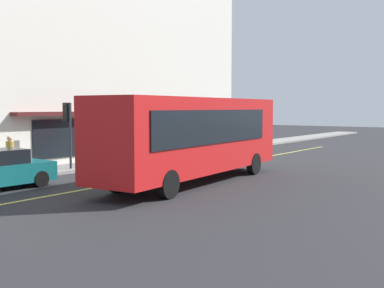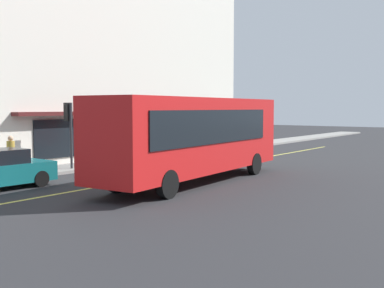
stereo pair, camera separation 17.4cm
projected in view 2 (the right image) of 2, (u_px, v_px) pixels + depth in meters
The scene contains 8 objects.
ground at pixel (190, 171), 23.67m from camera, with size 120.00×120.00×0.00m, color #28282B.
sidewalk at pixel (116, 162), 26.68m from camera, with size 80.00×2.41×0.15m, color gray.
lane_centre_stripe at pixel (190, 171), 23.67m from camera, with size 36.00×0.16×0.01m, color #D8D14C.
storefront_building at pixel (74, 48), 32.05m from camera, with size 23.65×11.14×14.19m.
bus at pixel (194, 135), 19.83m from camera, with size 11.28×3.29×3.50m.
traffic_light at pixel (69, 119), 23.29m from camera, with size 0.30×0.52×3.20m.
pedestrian_waiting at pixel (11, 151), 20.92m from camera, with size 0.34×0.34×1.74m.
pedestrian_near_storefront at pixel (191, 135), 32.50m from camera, with size 0.34×0.34×1.78m.
Camera 2 is at (-18.88, -14.00, 3.10)m, focal length 44.83 mm.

